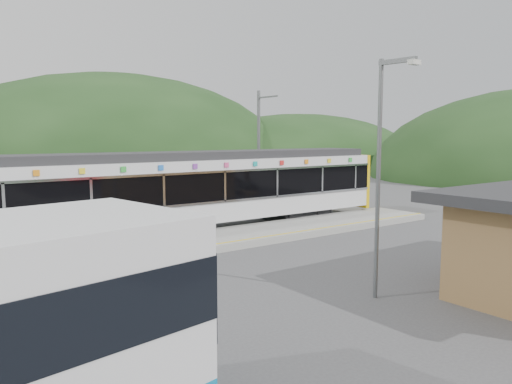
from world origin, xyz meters
TOP-DOWN VIEW (x-y plane):
  - ground at (0.00, 0.00)m, footprint 120.00×120.00m
  - hills at (6.19, 5.29)m, footprint 146.00×149.00m
  - platform at (0.00, 3.30)m, footprint 26.00×3.20m
  - yellow_line at (0.00, 2.00)m, footprint 26.00×0.10m
  - train at (1.59, 6.00)m, footprint 20.44×3.01m
  - catenary_mast_east at (7.00, 8.56)m, footprint 0.18×1.80m
  - lamp_post at (0.70, -5.47)m, footprint 0.36×1.14m

SIDE VIEW (x-z plane):
  - ground at x=0.00m, z-range 0.00..0.00m
  - hills at x=6.19m, z-range -13.00..13.00m
  - platform at x=0.00m, z-range 0.00..0.30m
  - yellow_line at x=0.00m, z-range 0.30..0.31m
  - train at x=1.59m, z-range 0.19..3.93m
  - catenary_mast_east at x=7.00m, z-range 0.15..7.15m
  - lamp_post at x=0.70m, z-range 0.62..7.14m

